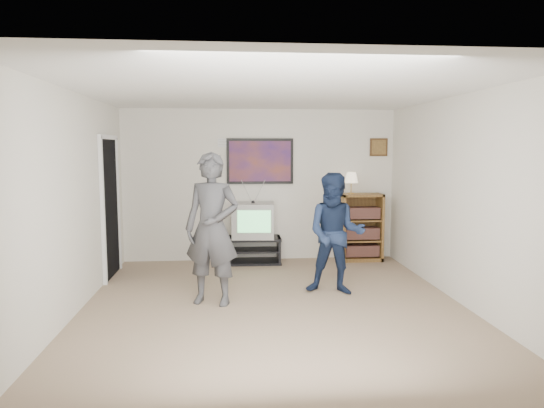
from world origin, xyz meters
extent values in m
cube|color=#846E54|center=(0.00, 0.00, 0.00)|extent=(4.50, 5.00, 0.01)
cube|color=white|center=(0.00, 0.00, 2.50)|extent=(4.50, 5.00, 0.01)
cube|color=silver|center=(0.00, 2.50, 1.25)|extent=(4.50, 0.01, 2.50)
cube|color=silver|center=(-2.25, 0.00, 1.25)|extent=(0.01, 5.00, 2.50)
cube|color=silver|center=(2.25, 0.00, 1.25)|extent=(0.01, 5.00, 2.50)
cube|color=black|center=(-0.11, 2.23, 0.41)|extent=(0.86, 0.50, 0.04)
cube|color=black|center=(-0.11, 2.23, 0.02)|extent=(0.86, 0.50, 0.04)
cube|color=black|center=(-0.51, 2.23, 0.21)|extent=(0.05, 0.46, 0.43)
cube|color=black|center=(0.29, 2.23, 0.21)|extent=(0.05, 0.46, 0.43)
imported|color=#3B3B3E|center=(-0.72, 0.21, 0.91)|extent=(0.77, 0.62, 1.82)
imported|color=#172340|center=(0.83, 0.48, 0.78)|extent=(0.89, 0.78, 1.56)
cube|color=white|center=(-0.70, 0.42, 1.11)|extent=(0.07, 0.14, 0.04)
cube|color=white|center=(0.84, 0.70, 1.11)|extent=(0.07, 0.12, 0.03)
cube|color=black|center=(0.00, 2.48, 1.65)|extent=(1.10, 0.03, 0.75)
cube|color=white|center=(-0.55, 2.48, 1.95)|extent=(0.28, 0.02, 0.14)
cube|color=#321C10|center=(2.00, 2.48, 1.88)|extent=(0.30, 0.03, 0.30)
cube|color=black|center=(-2.23, 1.60, 1.00)|extent=(0.03, 0.85, 2.00)
camera|label=1|loc=(-0.52, -5.52, 1.86)|focal=32.00mm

